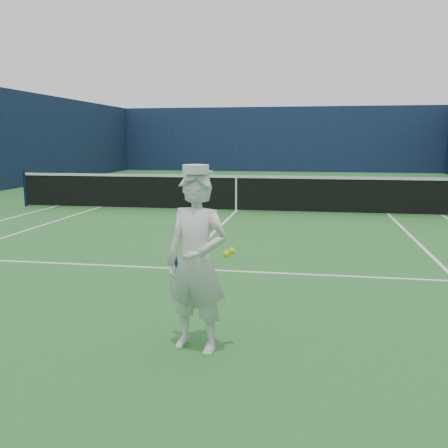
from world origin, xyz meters
name	(u,v)px	position (x,y,z in m)	size (l,w,h in m)	color
ground	(236,211)	(0.00, 0.00, 0.00)	(80.00, 80.00, 0.00)	#266529
court_markings	(236,211)	(0.00, 0.00, 0.00)	(11.03, 23.83, 0.01)	white
windscreen_fence	(236,139)	(0.00, 0.00, 2.00)	(20.12, 36.12, 4.00)	#101C3C
tennis_net	(236,192)	(0.00, 0.00, 0.55)	(12.88, 0.09, 1.07)	#141E4C
tennis_player	(196,262)	(1.00, -9.26, 0.85)	(0.73, 0.63, 1.75)	white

